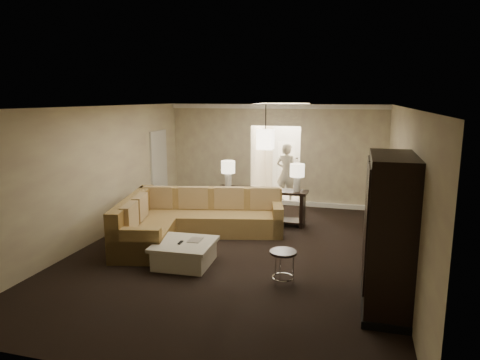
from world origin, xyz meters
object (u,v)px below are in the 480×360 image
(sectional_sofa, at_px, (189,220))
(person, at_px, (286,170))
(armoire, at_px, (388,236))
(drink_table, at_px, (283,260))
(console_table, at_px, (261,203))
(coffee_table, at_px, (185,253))

(sectional_sofa, bearing_deg, person, 55.23)
(armoire, distance_m, drink_table, 1.72)
(sectional_sofa, distance_m, console_table, 1.93)
(coffee_table, xyz_separation_m, person, (0.99, 5.18, 0.73))
(drink_table, relative_size, person, 0.29)
(armoire, relative_size, drink_table, 4.05)
(sectional_sofa, xyz_separation_m, armoire, (3.89, -2.12, 0.67))
(console_table, bearing_deg, armoire, -52.20)
(console_table, height_order, drink_table, console_table)
(coffee_table, height_order, person, person)
(sectional_sofa, bearing_deg, drink_table, -49.99)
(person, bearing_deg, console_table, 99.87)
(coffee_table, height_order, drink_table, drink_table)
(armoire, bearing_deg, console_table, 126.24)
(drink_table, bearing_deg, armoire, -13.33)
(drink_table, bearing_deg, console_table, 108.57)
(armoire, bearing_deg, sectional_sofa, 151.37)
(coffee_table, relative_size, console_table, 0.50)
(console_table, relative_size, drink_table, 4.00)
(sectional_sofa, relative_size, drink_table, 6.27)
(sectional_sofa, height_order, console_table, sectional_sofa)
(coffee_table, relative_size, armoire, 0.49)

